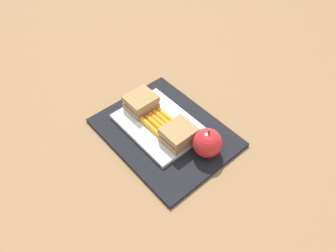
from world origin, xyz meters
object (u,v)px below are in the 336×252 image
(sandwich_half_left, at_px, (141,102))
(apple, at_px, (207,143))
(carrot_sticks_bundle, at_px, (159,121))
(food_tray, at_px, (159,125))
(sandwich_half_right, at_px, (178,134))

(sandwich_half_left, xyz_separation_m, apple, (0.23, 0.03, 0.00))
(apple, bearing_deg, carrot_sticks_bundle, -167.21)
(sandwich_half_left, xyz_separation_m, carrot_sticks_bundle, (0.08, -0.00, -0.02))
(food_tray, distance_m, carrot_sticks_bundle, 0.01)
(food_tray, relative_size, carrot_sticks_bundle, 2.93)
(food_tray, distance_m, apple, 0.16)
(food_tray, relative_size, sandwich_half_left, 2.88)
(food_tray, distance_m, sandwich_half_right, 0.08)
(sandwich_half_left, bearing_deg, carrot_sticks_bundle, -0.10)
(food_tray, height_order, apple, apple)
(carrot_sticks_bundle, bearing_deg, sandwich_half_left, 179.90)
(sandwich_half_left, relative_size, carrot_sticks_bundle, 1.02)
(sandwich_half_right, xyz_separation_m, apple, (0.07, 0.03, 0.00))
(food_tray, bearing_deg, apple, 12.84)
(apple, bearing_deg, food_tray, -167.16)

